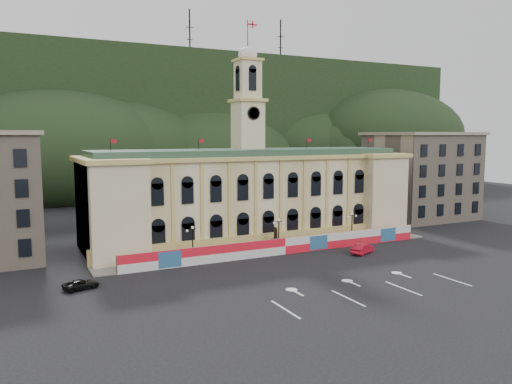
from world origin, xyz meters
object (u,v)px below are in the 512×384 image
lamp_center (279,232)px  black_suv (81,284)px  statue (276,243)px  red_sedan (363,249)px

lamp_center → black_suv: lamp_center is taller
statue → lamp_center: size_ratio=0.72×
statue → black_suv: size_ratio=0.82×
statue → red_sedan: bearing=-36.5°
lamp_center → red_sedan: 13.03m
red_sedan → black_suv: bearing=65.0°
statue → lamp_center: 2.14m
statue → red_sedan: (10.77, -7.97, -0.41)m
red_sedan → black_suv: size_ratio=1.10×
black_suv → lamp_center: bearing=-93.3°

